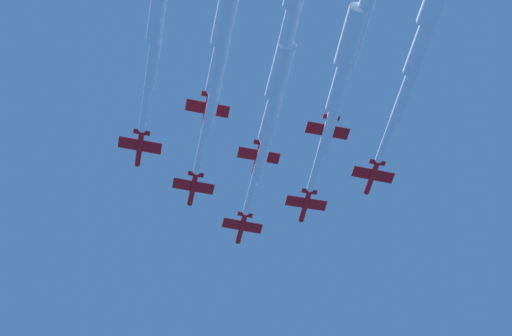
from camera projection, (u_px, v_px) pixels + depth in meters
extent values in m
cylinder|color=red|center=(242.00, 227.00, 187.62)|extent=(7.46, 6.87, 1.15)
cone|color=white|center=(237.00, 244.00, 190.82)|extent=(1.70, 1.68, 1.09)
cylinder|color=black|center=(246.00, 211.00, 184.60)|extent=(1.02, 1.04, 0.86)
ellipsoid|color=black|center=(240.00, 232.00, 189.23)|extent=(1.94, 1.86, 0.71)
cube|color=red|center=(242.00, 226.00, 187.24)|extent=(7.62, 8.05, 0.51)
cube|color=white|center=(224.00, 222.00, 186.93)|extent=(2.18, 2.06, 0.13)
cube|color=white|center=(260.00, 229.00, 187.65)|extent=(2.18, 2.06, 0.13)
cube|color=red|center=(245.00, 215.00, 185.22)|extent=(2.96, 3.12, 0.24)
cube|color=white|center=(245.00, 212.00, 185.95)|extent=(1.18, 1.09, 1.90)
cylinder|color=white|center=(251.00, 193.00, 181.20)|extent=(9.65, 8.87, 1.46)
cylinder|color=white|center=(262.00, 155.00, 174.80)|extent=(10.13, 9.42, 2.19)
cylinder|color=white|center=(271.00, 115.00, 168.33)|extent=(10.62, 9.96, 2.92)
cylinder|color=white|center=(280.00, 71.00, 161.86)|extent=(11.11, 10.50, 3.65)
cylinder|color=red|center=(193.00, 188.00, 180.06)|extent=(7.46, 6.86, 1.14)
cone|color=white|center=(189.00, 206.00, 183.26)|extent=(1.69, 1.67, 1.08)
cylinder|color=black|center=(197.00, 171.00, 177.04)|extent=(1.02, 1.04, 0.86)
ellipsoid|color=black|center=(192.00, 194.00, 181.67)|extent=(1.94, 1.85, 0.71)
cube|color=red|center=(193.00, 186.00, 179.68)|extent=(7.62, 8.05, 0.46)
cube|color=white|center=(175.00, 183.00, 179.35)|extent=(2.18, 2.06, 0.13)
cube|color=white|center=(212.00, 189.00, 180.11)|extent=(2.18, 2.06, 0.13)
cube|color=red|center=(196.00, 174.00, 177.66)|extent=(2.96, 3.12, 0.22)
cube|color=white|center=(196.00, 171.00, 178.39)|extent=(1.17, 1.08, 1.90)
cylinder|color=white|center=(201.00, 150.00, 173.59)|extent=(9.76, 8.97, 1.45)
cylinder|color=white|center=(211.00, 109.00, 167.11)|extent=(10.25, 9.51, 2.18)
cylinder|color=white|center=(218.00, 64.00, 160.55)|extent=(10.73, 10.05, 2.90)
cylinder|color=white|center=(226.00, 15.00, 153.99)|extent=(11.22, 10.59, 3.63)
cylinder|color=red|center=(306.00, 205.00, 182.57)|extent=(7.59, 6.70, 1.14)
cone|color=white|center=(301.00, 222.00, 185.79)|extent=(1.69, 1.66, 1.08)
cylinder|color=black|center=(310.00, 188.00, 179.55)|extent=(1.01, 1.04, 0.85)
ellipsoid|color=black|center=(304.00, 210.00, 184.19)|extent=(1.95, 1.83, 0.70)
cube|color=red|center=(306.00, 203.00, 182.19)|extent=(7.50, 8.14, 0.42)
cube|color=white|center=(288.00, 200.00, 181.91)|extent=(2.21, 2.03, 0.12)
cube|color=white|center=(324.00, 206.00, 182.58)|extent=(2.21, 2.03, 0.12)
cube|color=red|center=(309.00, 191.00, 180.16)|extent=(2.91, 3.15, 0.21)
cube|color=white|center=(309.00, 188.00, 180.89)|extent=(1.18, 1.05, 1.90)
cylinder|color=white|center=(316.00, 168.00, 176.07)|extent=(9.96, 8.78, 1.45)
cylinder|color=white|center=(329.00, 128.00, 169.53)|extent=(10.42, 9.33, 2.17)
cylinder|color=white|center=(340.00, 84.00, 162.93)|extent=(10.89, 9.88, 2.89)
cylinder|color=white|center=(351.00, 36.00, 156.32)|extent=(11.36, 10.43, 3.61)
cylinder|color=red|center=(258.00, 157.00, 176.45)|extent=(7.53, 6.78, 1.14)
cone|color=white|center=(254.00, 176.00, 179.67)|extent=(1.69, 1.67, 1.08)
cylinder|color=black|center=(263.00, 139.00, 173.43)|extent=(1.01, 1.04, 0.86)
ellipsoid|color=black|center=(256.00, 163.00, 178.07)|extent=(1.95, 1.84, 0.71)
cube|color=red|center=(259.00, 155.00, 176.07)|extent=(7.56, 8.10, 0.46)
cube|color=white|center=(240.00, 152.00, 175.78)|extent=(2.20, 2.04, 0.13)
cube|color=white|center=(278.00, 158.00, 176.47)|extent=(2.20, 2.04, 0.13)
cube|color=red|center=(262.00, 143.00, 174.05)|extent=(2.93, 3.14, 0.22)
cube|color=white|center=(262.00, 140.00, 174.78)|extent=(1.18, 1.07, 1.90)
cylinder|color=white|center=(268.00, 118.00, 170.02)|extent=(9.72, 8.74, 1.45)
cylinder|color=white|center=(280.00, 75.00, 163.62)|extent=(10.20, 9.29, 2.18)
cylinder|color=white|center=(289.00, 28.00, 157.15)|extent=(10.67, 9.84, 2.91)
cylinder|color=red|center=(140.00, 147.00, 172.00)|extent=(7.52, 6.81, 1.15)
cone|color=white|center=(137.00, 167.00, 175.21)|extent=(1.70, 1.68, 1.09)
cylinder|color=black|center=(142.00, 128.00, 168.98)|extent=(1.02, 1.04, 0.86)
ellipsoid|color=black|center=(139.00, 154.00, 173.62)|extent=(1.95, 1.85, 0.71)
cube|color=red|center=(140.00, 145.00, 171.62)|extent=(7.57, 8.09, 0.53)
cube|color=white|center=(120.00, 142.00, 171.34)|extent=(2.19, 2.05, 0.13)
cube|color=white|center=(160.00, 149.00, 172.00)|extent=(2.19, 2.05, 0.13)
cube|color=red|center=(142.00, 132.00, 169.60)|extent=(2.94, 3.13, 0.25)
cube|color=white|center=(142.00, 129.00, 170.33)|extent=(1.19, 1.08, 1.90)
cylinder|color=white|center=(145.00, 106.00, 165.54)|extent=(9.81, 8.88, 1.46)
cylinder|color=white|center=(153.00, 61.00, 159.05)|extent=(10.29, 9.43, 2.20)
cylinder|color=white|center=(158.00, 12.00, 152.51)|extent=(10.78, 9.98, 2.93)
cylinder|color=red|center=(372.00, 177.00, 178.60)|extent=(7.52, 6.83, 1.17)
cone|color=white|center=(366.00, 195.00, 181.81)|extent=(1.71, 1.69, 1.11)
cylinder|color=black|center=(379.00, 159.00, 175.58)|extent=(1.03, 1.05, 0.87)
ellipsoid|color=black|center=(370.00, 182.00, 180.22)|extent=(1.95, 1.86, 0.73)
cube|color=red|center=(373.00, 175.00, 178.22)|extent=(7.58, 8.08, 0.66)
cube|color=white|center=(354.00, 171.00, 177.98)|extent=(2.19, 2.05, 0.14)
cube|color=white|center=(391.00, 178.00, 178.56)|extent=(2.19, 2.05, 0.14)
cube|color=red|center=(377.00, 162.00, 176.20)|extent=(2.94, 3.13, 0.30)
cube|color=white|center=(377.00, 159.00, 176.93)|extent=(1.21, 1.10, 1.90)
cylinder|color=white|center=(387.00, 137.00, 172.01)|extent=(10.17, 9.22, 1.48)
cylinder|color=white|center=(405.00, 93.00, 165.26)|extent=(10.66, 9.78, 2.23)
cylinder|color=white|center=(420.00, 45.00, 158.45)|extent=(11.15, 10.34, 2.97)
cylinder|color=red|center=(207.00, 111.00, 169.32)|extent=(7.58, 6.76, 1.17)
cone|color=white|center=(203.00, 131.00, 172.54)|extent=(1.71, 1.69, 1.11)
cylinder|color=black|center=(211.00, 91.00, 166.30)|extent=(1.03, 1.05, 0.87)
ellipsoid|color=black|center=(206.00, 117.00, 170.94)|extent=(1.96, 1.85, 0.73)
cube|color=red|center=(207.00, 108.00, 168.94)|extent=(7.53, 8.12, 0.66)
cube|color=white|center=(188.00, 105.00, 168.73)|extent=(2.20, 2.04, 0.14)
cube|color=white|center=(227.00, 112.00, 169.26)|extent=(2.20, 2.04, 0.14)
cube|color=red|center=(210.00, 95.00, 166.92)|extent=(2.92, 3.14, 0.30)
cube|color=white|center=(210.00, 92.00, 167.65)|extent=(1.21, 1.09, 1.90)
cylinder|color=white|center=(215.00, 64.00, 162.49)|extent=(10.87, 9.66, 1.48)
cylinder|color=white|center=(227.00, 11.00, 155.27)|extent=(11.35, 10.22, 2.23)
cylinder|color=red|center=(327.00, 133.00, 171.10)|extent=(7.48, 6.84, 1.14)
cone|color=white|center=(320.00, 152.00, 174.30)|extent=(1.69, 1.67, 1.08)
cylinder|color=black|center=(333.00, 113.00, 168.08)|extent=(1.02, 1.04, 0.85)
ellipsoid|color=black|center=(324.00, 139.00, 172.71)|extent=(1.94, 1.85, 0.71)
cube|color=red|center=(327.00, 131.00, 170.72)|extent=(7.60, 8.07, 0.43)
cube|color=white|center=(308.00, 127.00, 170.39)|extent=(2.18, 2.05, 0.12)
cube|color=white|center=(347.00, 134.00, 171.16)|extent=(2.18, 2.05, 0.12)
cube|color=red|center=(332.00, 117.00, 168.70)|extent=(2.95, 3.12, 0.21)
cube|color=white|center=(331.00, 114.00, 169.43)|extent=(1.17, 1.07, 1.90)
cylinder|color=white|center=(341.00, 87.00, 164.16)|extent=(11.06, 10.08, 1.45)
cylinder|color=white|center=(360.00, 34.00, 156.72)|extent=(11.54, 10.62, 2.17)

